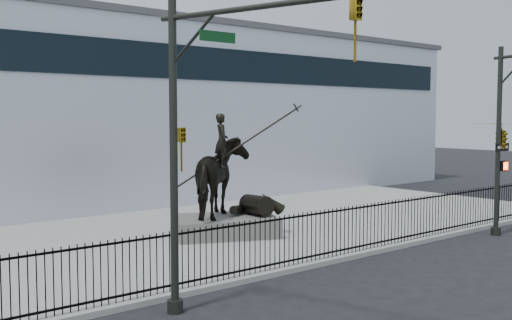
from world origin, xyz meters
TOP-DOWN VIEW (x-y plane):
  - ground at (0.00, 0.00)m, footprint 120.00×120.00m
  - plaza at (0.00, 7.00)m, footprint 30.00×12.00m
  - building at (0.00, 20.00)m, footprint 44.00×14.00m
  - picket_fence at (0.00, 1.25)m, footprint 22.10×0.10m
  - statue_plinth at (-1.31, 6.02)m, footprint 4.31×3.74m
  - equestrian_statue at (-1.24, 6.00)m, footprint 4.25×3.60m
  - traffic_signal_left at (-6.75, -0.62)m, footprint 1.52×4.84m

SIDE VIEW (x-z plane):
  - ground at x=0.00m, z-range 0.00..0.00m
  - plaza at x=0.00m, z-range 0.00..0.15m
  - statue_plinth at x=-1.31m, z-range 0.15..0.83m
  - picket_fence at x=0.00m, z-range 0.15..1.65m
  - equestrian_statue at x=-1.24m, z-range 0.28..4.20m
  - traffic_signal_left at x=-6.75m, z-range 0.53..7.53m
  - building at x=0.00m, z-range 0.00..9.00m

